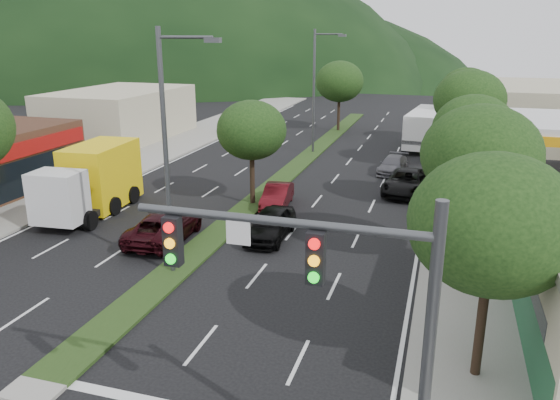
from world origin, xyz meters
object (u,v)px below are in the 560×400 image
(tree_med_far, at_px, (340,82))
(car_queue_d, at_px, (407,182))
(tree_r_b, at_px, (481,155))
(streetlight_mid, at_px, (316,86))
(tree_med_near, at_px, (252,130))
(streetlight_near, at_px, (170,144))
(car_queue_c, at_px, (277,196))
(car_queue_b, at_px, (393,165))
(tree_r_e, at_px, (466,90))
(suv_maroon, at_px, (164,226))
(car_queue_a, at_px, (270,224))
(motorhome, at_px, (425,128))
(box_truck, at_px, (94,182))
(tree_r_a, at_px, (493,224))
(tree_r_c, at_px, (474,129))
(traffic_signal, at_px, (348,310))
(tree_r_d, at_px, (470,100))

(tree_med_far, height_order, car_queue_d, tree_med_far)
(tree_r_b, xyz_separation_m, streetlight_mid, (-11.79, 21.00, 0.55))
(tree_med_near, bearing_deg, tree_r_b, -26.57)
(streetlight_near, xyz_separation_m, car_queue_c, (1.29, 10.05, -4.93))
(tree_med_near, bearing_deg, car_queue_b, 54.57)
(tree_r_e, height_order, streetlight_mid, streetlight_mid)
(car_queue_d, bearing_deg, tree_r_b, -65.55)
(car_queue_b, relative_size, car_queue_c, 1.04)
(suv_maroon, xyz_separation_m, car_queue_a, (4.85, 1.78, 0.01))
(streetlight_mid, xyz_separation_m, motorhome, (8.64, 5.17, -3.85))
(car_queue_a, bearing_deg, car_queue_b, 73.05)
(tree_r_b, bearing_deg, car_queue_b, 106.80)
(tree_med_far, xyz_separation_m, box_truck, (-8.07, -29.82, -3.26))
(motorhome, bearing_deg, car_queue_c, -103.79)
(car_queue_b, bearing_deg, car_queue_c, -113.14)
(streetlight_mid, distance_m, car_queue_a, 20.68)
(tree_r_a, xyz_separation_m, tree_r_b, (-0.00, 8.00, 0.22))
(tree_r_a, xyz_separation_m, tree_med_near, (-12.00, 14.00, -0.39))
(tree_med_far, xyz_separation_m, car_queue_a, (2.71, -30.95, -4.27))
(tree_r_e, height_order, tree_med_far, tree_med_far)
(streetlight_mid, xyz_separation_m, box_truck, (-8.28, -18.82, -3.83))
(tree_r_c, bearing_deg, car_queue_b, 121.04)
(tree_r_b, bearing_deg, streetlight_near, -161.27)
(traffic_signal, relative_size, tree_med_far, 1.01)
(traffic_signal, height_order, streetlight_mid, streetlight_mid)
(tree_med_far, xyz_separation_m, car_queue_d, (8.52, -20.95, -4.27))
(streetlight_near, bearing_deg, tree_r_b, 18.73)
(car_queue_d, bearing_deg, car_queue_b, 112.27)
(streetlight_mid, bearing_deg, car_queue_a, -82.83)
(car_queue_c, bearing_deg, streetlight_mid, 88.52)
(car_queue_c, height_order, box_truck, box_truck)
(tree_r_e, height_order, box_truck, tree_r_e)
(tree_r_b, distance_m, box_truck, 20.46)
(traffic_signal, height_order, streetlight_near, streetlight_near)
(car_queue_b, bearing_deg, motorhome, 86.84)
(streetlight_mid, distance_m, car_queue_c, 15.79)
(suv_maroon, xyz_separation_m, box_truck, (-5.93, 2.92, 1.02))
(streetlight_near, relative_size, motorhome, 1.15)
(tree_med_near, bearing_deg, streetlight_near, -88.82)
(car_queue_a, bearing_deg, motorhome, 75.82)
(tree_r_b, relative_size, tree_r_c, 1.07)
(tree_r_e, bearing_deg, streetlight_near, -110.23)
(car_queue_a, bearing_deg, tree_r_d, 60.82)
(traffic_signal, distance_m, motorhome, 39.82)
(tree_r_b, xyz_separation_m, tree_r_c, (0.00, 8.00, -0.29))
(tree_r_c, relative_size, streetlight_near, 0.65)
(tree_r_b, distance_m, tree_med_near, 13.43)
(traffic_signal, xyz_separation_m, box_truck, (-17.10, 15.72, -2.90))
(tree_r_c, bearing_deg, suv_maroon, -148.31)
(car_queue_c, bearing_deg, tree_r_d, 42.26)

